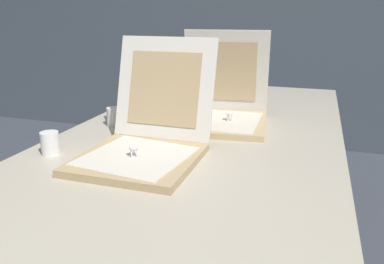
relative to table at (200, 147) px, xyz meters
The scene contains 6 objects.
table is the anchor object (origin of this frame).
pizza_box_front 0.29m from the table, 110.52° to the right, with size 0.34×0.44×0.34m.
pizza_box_middle 0.20m from the table, 76.11° to the left, with size 0.37×0.37×0.35m.
cup_white_near_left 0.51m from the table, 140.25° to the right, with size 0.06×0.06×0.07m, color white.
cup_white_far 0.37m from the table, 135.12° to the left, with size 0.06×0.06×0.07m, color white.
cup_white_mid 0.36m from the table, behind, with size 0.06×0.06×0.07m, color white.
Camera 1 is at (0.38, -0.71, 1.16)m, focal length 36.35 mm.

